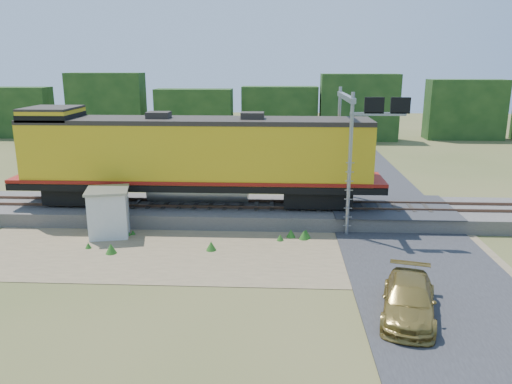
# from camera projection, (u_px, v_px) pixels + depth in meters

# --- Properties ---
(ground) EXTENTS (140.00, 140.00, 0.00)m
(ground) POSITION_uv_depth(u_px,v_px,m) (269.00, 256.00, 23.94)
(ground) COLOR #475123
(ground) RESTS_ON ground
(ballast) EXTENTS (70.00, 5.00, 0.80)m
(ballast) POSITION_uv_depth(u_px,v_px,m) (272.00, 212.00, 29.63)
(ballast) COLOR slate
(ballast) RESTS_ON ground
(rails) EXTENTS (70.00, 1.54, 0.16)m
(rails) POSITION_uv_depth(u_px,v_px,m) (272.00, 204.00, 29.51)
(rails) COLOR brown
(rails) RESTS_ON ballast
(dirt_shoulder) EXTENTS (26.00, 8.00, 0.03)m
(dirt_shoulder) POSITION_uv_depth(u_px,v_px,m) (229.00, 251.00, 24.51)
(dirt_shoulder) COLOR #8C7754
(dirt_shoulder) RESTS_ON ground
(road) EXTENTS (7.00, 66.00, 0.86)m
(road) POSITION_uv_depth(u_px,v_px,m) (413.00, 252.00, 24.29)
(road) COLOR #38383A
(road) RESTS_ON ground
(tree_line_north) EXTENTS (130.00, 3.00, 6.50)m
(tree_line_north) POSITION_uv_depth(u_px,v_px,m) (277.00, 113.00, 59.87)
(tree_line_north) COLOR #173613
(tree_line_north) RESTS_ON ground
(weed_clumps) EXTENTS (15.00, 6.20, 0.56)m
(weed_clumps) POSITION_uv_depth(u_px,v_px,m) (197.00, 254.00, 24.21)
(weed_clumps) COLOR #29651D
(weed_clumps) RESTS_ON ground
(locomotive) EXTENTS (21.57, 3.29, 5.56)m
(locomotive) POSITION_uv_depth(u_px,v_px,m) (192.00, 156.00, 29.03)
(locomotive) COLOR black
(locomotive) RESTS_ON rails
(shed) EXTENTS (2.60, 2.60, 2.56)m
(shed) POSITION_uv_depth(u_px,v_px,m) (109.00, 212.00, 26.52)
(shed) COLOR silver
(shed) RESTS_ON ground
(signal_gantry) EXTENTS (3.00, 6.20, 7.58)m
(signal_gantry) POSITION_uv_depth(u_px,v_px,m) (353.00, 126.00, 27.43)
(signal_gantry) COLOR gray
(signal_gantry) RESTS_ON ground
(car) EXTENTS (2.91, 4.88, 1.32)m
(car) POSITION_uv_depth(u_px,v_px,m) (409.00, 300.00, 18.13)
(car) COLOR olive
(car) RESTS_ON ground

